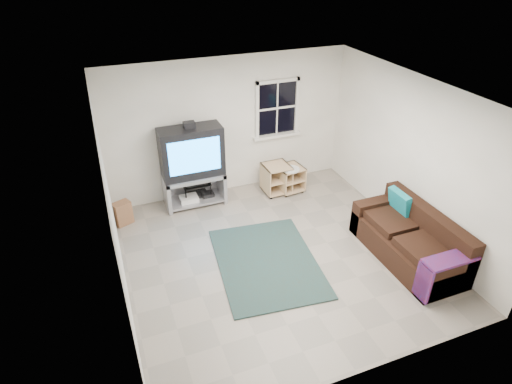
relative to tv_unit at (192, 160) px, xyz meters
name	(u,v)px	position (x,y,z in m)	size (l,w,h in m)	color
room	(277,112)	(1.76, 0.27, 0.58)	(4.60, 4.62, 4.60)	gray
tv_unit	(192,160)	(0.00, 0.00, 0.00)	(1.11, 0.55, 1.63)	#95959C
av_rack	(196,179)	(0.05, 0.09, -0.44)	(0.52, 0.37, 1.03)	black
side_table_left	(275,177)	(1.58, -0.15, -0.58)	(0.51, 0.51, 0.58)	tan
side_table_right	(289,177)	(1.85, -0.21, -0.59)	(0.52, 0.53, 0.54)	tan
sofa	(410,241)	(2.70, -2.78, -0.58)	(0.85, 1.92, 0.88)	black
shag_rug	(267,262)	(0.59, -2.11, -0.88)	(1.48, 2.03, 0.02)	#301D15
paper_bag	(123,213)	(-1.34, -0.22, -0.68)	(0.30, 0.19, 0.42)	brown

